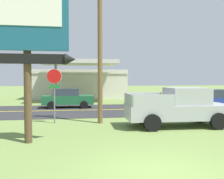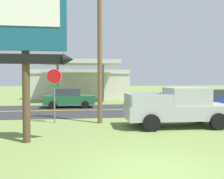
% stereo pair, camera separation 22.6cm
% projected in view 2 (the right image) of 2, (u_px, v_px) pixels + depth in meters
% --- Properties ---
extents(ground_plane, '(180.00, 180.00, 0.00)m').
position_uv_depth(ground_plane, '(154.00, 173.00, 6.15)').
color(ground_plane, olive).
extents(road_asphalt, '(140.00, 8.00, 0.02)m').
position_uv_depth(road_asphalt, '(104.00, 110.00, 19.03)').
color(road_asphalt, '#2B2B2D').
rests_on(road_asphalt, ground).
extents(road_centre_line, '(126.00, 0.20, 0.01)m').
position_uv_depth(road_centre_line, '(104.00, 110.00, 19.03)').
color(road_centre_line, gold).
rests_on(road_centre_line, road_asphalt).
extents(motel_sign, '(3.30, 0.54, 6.29)m').
position_uv_depth(motel_sign, '(26.00, 29.00, 8.88)').
color(motel_sign, brown).
rests_on(motel_sign, ground).
extents(stop_sign, '(0.80, 0.08, 2.95)m').
position_uv_depth(stop_sign, '(54.00, 86.00, 13.18)').
color(stop_sign, slate).
rests_on(stop_sign, ground).
extents(utility_pole, '(2.01, 0.26, 9.34)m').
position_uv_depth(utility_pole, '(100.00, 31.00, 13.09)').
color(utility_pole, brown).
rests_on(utility_pole, ground).
extents(gas_station, '(12.00, 11.50, 4.40)m').
position_uv_depth(gas_station, '(80.00, 83.00, 31.67)').
color(gas_station, beige).
rests_on(gas_station, ground).
extents(pickup_silver_parked_on_lawn, '(5.25, 2.34, 1.96)m').
position_uv_depth(pickup_silver_parked_on_lawn, '(179.00, 108.00, 12.23)').
color(pickup_silver_parked_on_lawn, '#A8AAAF').
rests_on(pickup_silver_parked_on_lawn, ground).
extents(car_green_near_lane, '(4.20, 2.00, 1.64)m').
position_uv_depth(car_green_near_lane, '(69.00, 98.00, 20.61)').
color(car_green_near_lane, '#1E6038').
rests_on(car_green_near_lane, ground).
extents(car_blue_mid_lane, '(4.20, 2.00, 1.64)m').
position_uv_depth(car_blue_mid_lane, '(215.00, 100.00, 18.09)').
color(car_blue_mid_lane, '#233893').
rests_on(car_blue_mid_lane, ground).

